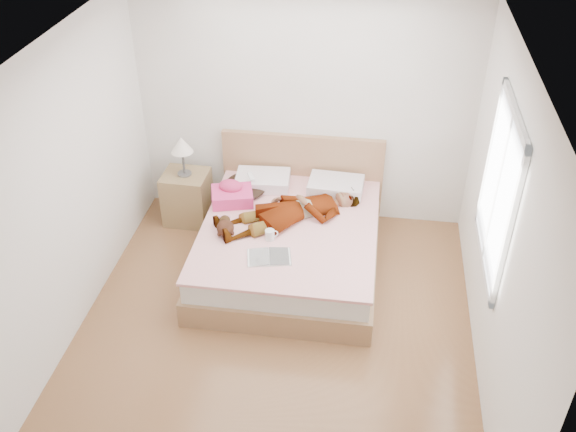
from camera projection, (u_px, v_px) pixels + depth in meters
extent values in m
plane|color=#58321B|center=(275.00, 330.00, 5.92)|extent=(4.00, 4.00, 0.00)
imported|color=silver|center=(292.00, 207.00, 6.48)|extent=(1.66, 1.36, 0.22)
ellipsoid|color=black|center=(246.00, 185.00, 6.95)|extent=(0.50, 0.61, 0.09)
cube|color=silver|center=(251.00, 176.00, 6.82)|extent=(0.09, 0.11, 0.05)
plane|color=white|center=(270.00, 60.00, 4.44)|extent=(4.00, 4.00, 0.00)
plane|color=silver|center=(304.00, 109.00, 6.81)|extent=(3.60, 0.00, 3.60)
plane|color=silver|center=(213.00, 416.00, 3.55)|extent=(3.60, 0.00, 3.60)
plane|color=silver|center=(62.00, 197.00, 5.40)|extent=(0.00, 4.00, 4.00)
plane|color=white|center=(502.00, 233.00, 4.96)|extent=(0.00, 4.00, 4.00)
cube|color=white|center=(498.00, 191.00, 5.10)|extent=(0.02, 1.10, 1.30)
cube|color=silver|center=(508.00, 233.00, 4.63)|extent=(0.04, 0.06, 1.42)
cube|color=silver|center=(490.00, 155.00, 5.57)|extent=(0.04, 0.06, 1.42)
cube|color=silver|center=(484.00, 258.00, 5.48)|extent=(0.04, 1.22, 0.06)
cube|color=silver|center=(516.00, 113.00, 4.71)|extent=(0.04, 1.22, 0.06)
cube|color=silver|center=(498.00, 191.00, 5.10)|extent=(0.03, 0.04, 1.30)
cube|color=olive|center=(289.00, 256.00, 6.62)|extent=(1.78, 2.08, 0.26)
cube|color=silver|center=(289.00, 237.00, 6.48)|extent=(1.70, 2.00, 0.22)
cube|color=white|center=(289.00, 227.00, 6.41)|extent=(1.74, 2.04, 0.03)
cube|color=olive|center=(302.00, 175.00, 7.23)|extent=(1.80, 0.07, 1.00)
cube|color=white|center=(263.00, 180.00, 7.00)|extent=(0.61, 0.44, 0.13)
cube|color=white|center=(336.00, 186.00, 6.90)|extent=(0.60, 0.43, 0.13)
cube|color=#FF459F|center=(232.00, 196.00, 6.72)|extent=(0.50, 0.44, 0.14)
ellipsoid|color=#D4395D|center=(231.00, 186.00, 6.72)|extent=(0.27, 0.22, 0.13)
cube|color=white|center=(269.00, 257.00, 5.98)|extent=(0.44, 0.34, 0.01)
cube|color=white|center=(258.00, 257.00, 5.97)|extent=(0.25, 0.30, 0.02)
cube|color=black|center=(280.00, 256.00, 5.98)|extent=(0.25, 0.30, 0.02)
cylinder|color=silver|center=(270.00, 235.00, 6.19)|extent=(0.12, 0.12, 0.10)
torus|color=white|center=(275.00, 234.00, 6.20)|extent=(0.07, 0.04, 0.07)
cylinder|color=black|center=(270.00, 231.00, 6.17)|extent=(0.10, 0.10, 0.00)
ellipsoid|color=black|center=(225.00, 228.00, 6.25)|extent=(0.22, 0.23, 0.15)
ellipsoid|color=beige|center=(225.00, 228.00, 6.23)|extent=(0.12, 0.12, 0.07)
sphere|color=black|center=(225.00, 221.00, 6.33)|extent=(0.11, 0.11, 0.11)
sphere|color=#F19DBE|center=(221.00, 217.00, 6.34)|extent=(0.04, 0.04, 0.04)
sphere|color=pink|center=(229.00, 217.00, 6.35)|extent=(0.04, 0.04, 0.04)
ellipsoid|color=black|center=(219.00, 234.00, 6.22)|extent=(0.06, 0.07, 0.03)
ellipsoid|color=black|center=(232.00, 233.00, 6.24)|extent=(0.06, 0.07, 0.03)
cube|color=brown|center=(187.00, 197.00, 7.22)|extent=(0.50, 0.45, 0.60)
cylinder|color=#515151|center=(185.00, 174.00, 7.05)|extent=(0.16, 0.16, 0.02)
cylinder|color=#474747|center=(183.00, 161.00, 6.96)|extent=(0.03, 0.03, 0.30)
cone|color=white|center=(181.00, 145.00, 6.84)|extent=(0.25, 0.25, 0.17)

